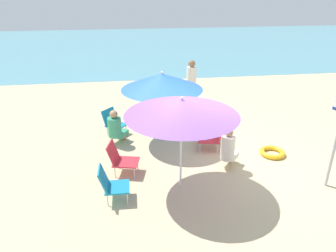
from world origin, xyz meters
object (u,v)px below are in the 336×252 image
at_px(beach_chair_c, 111,183).
at_px(beach_chair_e, 113,121).
at_px(umbrella_purple, 182,108).
at_px(person_b, 191,86).
at_px(person_a, 228,148).
at_px(umbrella_blue, 162,81).
at_px(swim_ring, 272,152).
at_px(person_c, 116,127).
at_px(beach_chair_a, 213,123).
at_px(beach_chair_d, 214,137).
at_px(beach_chair_b, 120,158).

xyz_separation_m(beach_chair_c, beach_chair_e, (-0.02, 2.91, -0.01)).
distance_m(umbrella_purple, person_b, 4.21).
bearing_deg(person_a, umbrella_blue, 77.30).
relative_size(umbrella_purple, swim_ring, 3.54).
bearing_deg(person_c, beach_chair_a, -52.23).
bearing_deg(person_c, person_b, -15.44).
distance_m(umbrella_blue, beach_chair_e, 1.81).
bearing_deg(beach_chair_c, person_c, 89.33).
relative_size(beach_chair_a, beach_chair_c, 0.95).
bearing_deg(umbrella_purple, beach_chair_c, -171.37).
distance_m(beach_chair_c, person_b, 4.82).
height_order(umbrella_purple, swim_ring, umbrella_purple).
bearing_deg(person_a, beach_chair_a, 35.39).
xyz_separation_m(umbrella_purple, beach_chair_d, (1.05, 1.45, -1.35)).
xyz_separation_m(person_c, swim_ring, (3.63, -1.07, -0.40)).
xyz_separation_m(beach_chair_c, person_b, (2.34, 4.19, 0.46)).
relative_size(beach_chair_e, person_c, 0.75).
relative_size(umbrella_blue, person_b, 1.22).
bearing_deg(umbrella_purple, umbrella_blue, 92.53).
height_order(beach_chair_a, person_b, person_b).
distance_m(umbrella_blue, swim_ring, 3.11).
xyz_separation_m(person_a, person_c, (-2.40, 1.47, -0.03)).
xyz_separation_m(person_a, swim_ring, (1.24, 0.41, -0.42)).
height_order(umbrella_blue, umbrella_purple, umbrella_purple).
distance_m(beach_chair_c, beach_chair_d, 2.90).
height_order(beach_chair_b, swim_ring, beach_chair_b).
bearing_deg(swim_ring, person_b, 114.56).
bearing_deg(swim_ring, beach_chair_e, 155.48).
bearing_deg(beach_chair_a, umbrella_blue, -9.70).
height_order(beach_chair_c, swim_ring, beach_chair_c).
xyz_separation_m(umbrella_blue, beach_chair_d, (1.15, -0.71, -1.20)).
height_order(person_b, person_c, person_b).
height_order(umbrella_blue, person_a, umbrella_blue).
xyz_separation_m(beach_chair_d, person_a, (0.09, -0.85, 0.13)).
bearing_deg(beach_chair_e, beach_chair_d, 13.13).
relative_size(umbrella_blue, beach_chair_c, 2.90).
bearing_deg(beach_chair_a, person_a, 74.33).
distance_m(beach_chair_d, person_a, 0.86).
relative_size(beach_chair_b, person_a, 0.72).
xyz_separation_m(beach_chair_e, person_a, (2.48, -2.10, 0.13)).
bearing_deg(beach_chair_d, umbrella_blue, -19.85).
xyz_separation_m(beach_chair_b, person_a, (2.30, -0.10, 0.12)).
bearing_deg(beach_chair_c, beach_chair_b, 80.30).
bearing_deg(beach_chair_d, beach_chair_c, 46.74).
bearing_deg(beach_chair_d, person_c, -3.21).
bearing_deg(person_c, beach_chair_b, -141.26).
distance_m(beach_chair_b, beach_chair_e, 2.02).
bearing_deg(person_c, umbrella_purple, -114.31).
distance_m(beach_chair_b, person_b, 3.97).
distance_m(umbrella_purple, beach_chair_d, 2.24).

